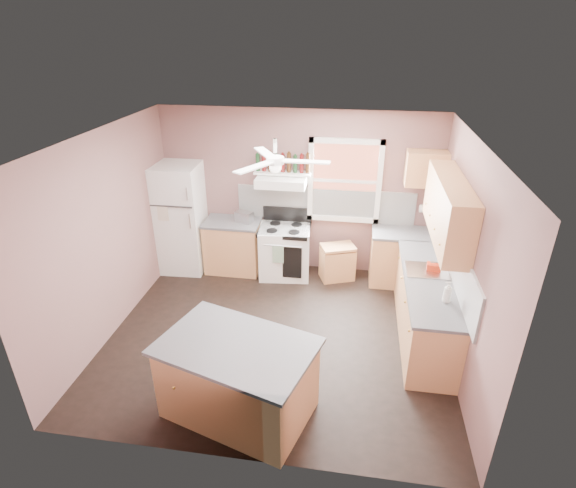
% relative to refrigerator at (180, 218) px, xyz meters
% --- Properties ---
extents(floor, '(4.50, 4.50, 0.00)m').
position_rel_refrigerator_xyz_m(floor, '(1.95, -1.66, -0.92)').
color(floor, black).
rests_on(floor, ground).
extents(ceiling, '(4.50, 4.50, 0.00)m').
position_rel_refrigerator_xyz_m(ceiling, '(1.95, -1.66, 1.78)').
color(ceiling, white).
rests_on(ceiling, ground).
extents(wall_back, '(4.50, 0.05, 2.70)m').
position_rel_refrigerator_xyz_m(wall_back, '(1.95, 0.36, 0.43)').
color(wall_back, '#78534F').
rests_on(wall_back, ground).
extents(wall_right, '(0.05, 4.00, 2.70)m').
position_rel_refrigerator_xyz_m(wall_right, '(4.22, -1.66, 0.43)').
color(wall_right, '#78534F').
rests_on(wall_right, ground).
extents(wall_left, '(0.05, 4.00, 2.70)m').
position_rel_refrigerator_xyz_m(wall_left, '(-0.33, -1.66, 0.43)').
color(wall_left, '#78534F').
rests_on(wall_left, ground).
extents(backsplash_back, '(2.90, 0.03, 0.55)m').
position_rel_refrigerator_xyz_m(backsplash_back, '(2.40, 0.32, 0.25)').
color(backsplash_back, white).
rests_on(backsplash_back, wall_back).
extents(backsplash_right, '(0.03, 2.60, 0.55)m').
position_rel_refrigerator_xyz_m(backsplash_right, '(4.18, -1.36, 0.25)').
color(backsplash_right, white).
rests_on(backsplash_right, wall_right).
extents(window_view, '(1.00, 0.02, 1.20)m').
position_rel_refrigerator_xyz_m(window_view, '(2.70, 0.32, 0.68)').
color(window_view, brown).
rests_on(window_view, wall_back).
extents(window_frame, '(1.16, 0.07, 1.36)m').
position_rel_refrigerator_xyz_m(window_frame, '(2.70, 0.29, 0.68)').
color(window_frame, white).
rests_on(window_frame, wall_back).
extents(refrigerator, '(0.82, 0.79, 1.84)m').
position_rel_refrigerator_xyz_m(refrigerator, '(0.00, 0.00, 0.00)').
color(refrigerator, white).
rests_on(refrigerator, floor).
extents(base_cabinet_left, '(0.90, 0.60, 0.86)m').
position_rel_refrigerator_xyz_m(base_cabinet_left, '(0.89, 0.04, -0.49)').
color(base_cabinet_left, tan).
rests_on(base_cabinet_left, floor).
extents(counter_left, '(0.92, 0.62, 0.04)m').
position_rel_refrigerator_xyz_m(counter_left, '(0.89, 0.04, -0.04)').
color(counter_left, '#4F4F51').
rests_on(counter_left, base_cabinet_left).
extents(toaster, '(0.32, 0.24, 0.18)m').
position_rel_refrigerator_xyz_m(toaster, '(1.10, 0.05, 0.07)').
color(toaster, silver).
rests_on(toaster, counter_left).
extents(stove, '(0.88, 0.72, 0.86)m').
position_rel_refrigerator_xyz_m(stove, '(1.78, -0.01, -0.49)').
color(stove, white).
rests_on(stove, floor).
extents(range_hood, '(0.78, 0.50, 0.14)m').
position_rel_refrigerator_xyz_m(range_hood, '(1.72, 0.09, 0.70)').
color(range_hood, white).
rests_on(range_hood, wall_back).
extents(bottle_shelf, '(0.90, 0.26, 0.03)m').
position_rel_refrigerator_xyz_m(bottle_shelf, '(1.72, 0.21, 0.80)').
color(bottle_shelf, white).
rests_on(bottle_shelf, range_hood).
extents(cart, '(0.62, 0.52, 0.53)m').
position_rel_refrigerator_xyz_m(cart, '(2.66, -0.00, -0.66)').
color(cart, tan).
rests_on(cart, floor).
extents(base_cabinet_corner, '(1.00, 0.60, 0.86)m').
position_rel_refrigerator_xyz_m(base_cabinet_corner, '(3.70, 0.04, -0.49)').
color(base_cabinet_corner, tan).
rests_on(base_cabinet_corner, floor).
extents(base_cabinet_right, '(0.60, 2.20, 0.86)m').
position_rel_refrigerator_xyz_m(base_cabinet_right, '(3.90, -1.36, -0.49)').
color(base_cabinet_right, tan).
rests_on(base_cabinet_right, floor).
extents(counter_corner, '(1.02, 0.62, 0.04)m').
position_rel_refrigerator_xyz_m(counter_corner, '(3.70, 0.04, -0.04)').
color(counter_corner, '#4F4F51').
rests_on(counter_corner, base_cabinet_corner).
extents(counter_right, '(0.62, 2.22, 0.04)m').
position_rel_refrigerator_xyz_m(counter_right, '(3.89, -1.36, -0.04)').
color(counter_right, '#4F4F51').
rests_on(counter_right, base_cabinet_right).
extents(sink, '(0.55, 0.45, 0.03)m').
position_rel_refrigerator_xyz_m(sink, '(3.89, -1.16, -0.03)').
color(sink, silver).
rests_on(sink, counter_right).
extents(faucet, '(0.03, 0.03, 0.14)m').
position_rel_refrigerator_xyz_m(faucet, '(4.05, -1.16, 0.05)').
color(faucet, silver).
rests_on(faucet, sink).
extents(upper_cabinet_right, '(0.33, 1.80, 0.76)m').
position_rel_refrigerator_xyz_m(upper_cabinet_right, '(4.03, -1.16, 0.86)').
color(upper_cabinet_right, tan).
rests_on(upper_cabinet_right, wall_right).
extents(upper_cabinet_corner, '(0.60, 0.33, 0.52)m').
position_rel_refrigerator_xyz_m(upper_cabinet_corner, '(3.90, 0.17, 0.98)').
color(upper_cabinet_corner, tan).
rests_on(upper_cabinet_corner, wall_back).
extents(paper_towel, '(0.26, 0.12, 0.12)m').
position_rel_refrigerator_xyz_m(paper_towel, '(4.02, 0.20, 0.33)').
color(paper_towel, white).
rests_on(paper_towel, wall_back).
extents(island, '(1.70, 1.34, 0.86)m').
position_rel_refrigerator_xyz_m(island, '(1.77, -3.05, -0.49)').
color(island, tan).
rests_on(island, floor).
extents(island_top, '(1.81, 1.45, 0.04)m').
position_rel_refrigerator_xyz_m(island_top, '(1.77, -3.05, -0.04)').
color(island_top, '#4F4F51').
rests_on(island_top, island).
extents(ceiling_fan_hub, '(0.20, 0.20, 0.08)m').
position_rel_refrigerator_xyz_m(ceiling_fan_hub, '(1.95, -1.66, 1.53)').
color(ceiling_fan_hub, white).
rests_on(ceiling_fan_hub, ceiling).
extents(soap_bottle, '(0.11, 0.11, 0.27)m').
position_rel_refrigerator_xyz_m(soap_bottle, '(4.02, -1.89, 0.11)').
color(soap_bottle, silver).
rests_on(soap_bottle, counter_right).
extents(red_caddy, '(0.19, 0.14, 0.10)m').
position_rel_refrigerator_xyz_m(red_caddy, '(3.97, -1.15, 0.03)').
color(red_caddy, red).
rests_on(red_caddy, counter_right).
extents(wine_bottles, '(0.86, 0.06, 0.31)m').
position_rel_refrigerator_xyz_m(wine_bottles, '(1.72, 0.21, 0.96)').
color(wine_bottles, '#143819').
rests_on(wine_bottles, bottle_shelf).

